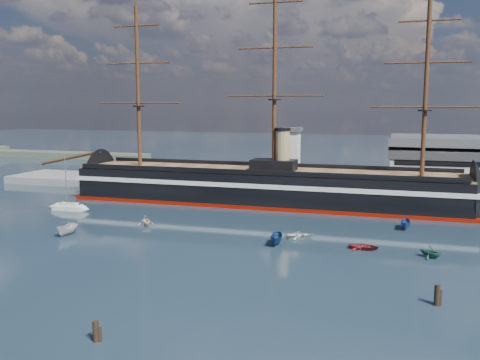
% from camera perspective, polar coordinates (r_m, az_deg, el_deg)
% --- Properties ---
extents(ground, '(600.00, 600.00, 0.00)m').
position_cam_1_polar(ground, '(104.88, -0.07, -4.46)').
color(ground, '#162331').
rests_on(ground, ground).
extents(quay, '(180.00, 18.00, 2.00)m').
position_cam_1_polar(quay, '(137.08, 8.52, -1.54)').
color(quay, slate).
rests_on(quay, ground).
extents(quay_tower, '(5.00, 5.00, 15.00)m').
position_cam_1_polar(quay_tower, '(134.13, 5.45, 2.51)').
color(quay_tower, silver).
rests_on(quay_tower, ground).
extents(shoreline, '(120.00, 10.00, 4.00)m').
position_cam_1_polar(shoreline, '(257.94, -23.82, 2.73)').
color(shoreline, '#3F4C38').
rests_on(shoreline, ground).
extents(warship, '(112.94, 16.99, 53.94)m').
position_cam_1_polar(warship, '(123.49, 1.92, -0.62)').
color(warship, black).
rests_on(warship, ground).
extents(sailboat, '(7.38, 2.33, 11.73)m').
position_cam_1_polar(sailboat, '(121.43, -17.77, -2.75)').
color(sailboat, silver).
rests_on(sailboat, ground).
extents(motorboat_a, '(6.17, 2.40, 2.45)m').
position_cam_1_polar(motorboat_a, '(99.01, -17.91, -5.63)').
color(motorboat_a, silver).
rests_on(motorboat_a, ground).
extents(motorboat_b, '(2.47, 3.19, 1.39)m').
position_cam_1_polar(motorboat_b, '(93.00, 6.41, -6.16)').
color(motorboat_b, white).
rests_on(motorboat_b, ground).
extents(motorboat_c, '(5.87, 2.71, 2.27)m').
position_cam_1_polar(motorboat_c, '(88.26, 3.91, -6.92)').
color(motorboat_c, navy).
rests_on(motorboat_c, ground).
extents(motorboat_d, '(6.03, 5.51, 2.10)m').
position_cam_1_polar(motorboat_d, '(103.21, -10.01, -4.79)').
color(motorboat_d, '#F2DEC4').
rests_on(motorboat_d, ground).
extents(motorboat_e, '(1.30, 2.94, 1.35)m').
position_cam_1_polar(motorboat_e, '(87.60, 13.06, -7.23)').
color(motorboat_e, maroon).
rests_on(motorboat_e, ground).
extents(motorboat_f, '(5.43, 2.03, 2.17)m').
position_cam_1_polar(motorboat_f, '(103.30, 17.22, -5.03)').
color(motorboat_f, navy).
rests_on(motorboat_f, ground).
extents(motorboat_g, '(5.14, 6.16, 2.10)m').
position_cam_1_polar(motorboat_g, '(85.84, 19.68, -7.83)').
color(motorboat_g, '#285F4D').
rests_on(motorboat_g, ground).
extents(piling_near_mid, '(0.64, 0.64, 2.76)m').
position_cam_1_polar(piling_near_mid, '(56.16, -15.08, -16.28)').
color(piling_near_mid, black).
rests_on(piling_near_mid, ground).
extents(piling_far_right, '(0.64, 0.64, 3.13)m').
position_cam_1_polar(piling_far_right, '(66.89, 20.22, -12.44)').
color(piling_far_right, black).
rests_on(piling_far_right, ground).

